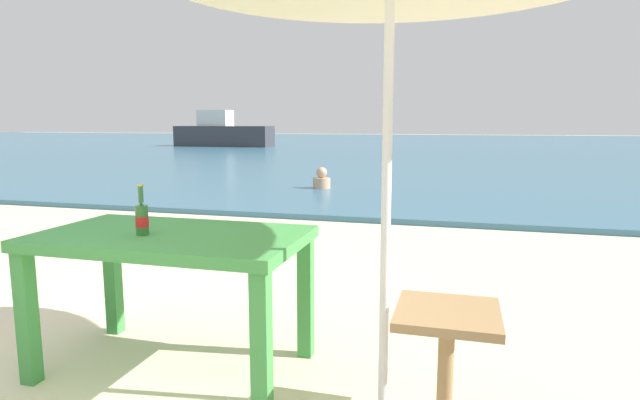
{
  "coord_description": "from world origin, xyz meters",
  "views": [
    {
      "loc": [
        1.14,
        -1.76,
        1.34
      ],
      "look_at": [
        -0.17,
        3.0,
        0.6
      ],
      "focal_mm": 29.13,
      "sensor_mm": 36.0,
      "label": 1
    }
  ],
  "objects": [
    {
      "name": "picnic_table_green",
      "position": [
        -0.33,
        0.63,
        0.65
      ],
      "size": [
        1.4,
        0.8,
        0.76
      ],
      "color": "#3D8C42",
      "rests_on": "ground_plane"
    },
    {
      "name": "sea_water",
      "position": [
        0.0,
        30.0,
        0.04
      ],
      "size": [
        120.0,
        50.0,
        0.08
      ],
      "primitive_type": "cube",
      "color": "#386B84",
      "rests_on": "ground_plane"
    },
    {
      "name": "boat_cargo_ship",
      "position": [
        -11.36,
        23.99,
        0.77
      ],
      "size": [
        5.29,
        1.44,
        1.92
      ],
      "color": "#38383F",
      "rests_on": "sea_water"
    },
    {
      "name": "beer_bottle_amber",
      "position": [
        -0.45,
        0.54,
        0.85
      ],
      "size": [
        0.07,
        0.07,
        0.26
      ],
      "color": "#2D662D",
      "rests_on": "picnic_table_green"
    },
    {
      "name": "swimmer_person",
      "position": [
        -1.47,
        7.88,
        0.24
      ],
      "size": [
        0.34,
        0.34,
        0.41
      ],
      "color": "tan",
      "rests_on": "sea_water"
    },
    {
      "name": "side_table_wood",
      "position": [
        1.1,
        0.45,
        0.35
      ],
      "size": [
        0.44,
        0.44,
        0.54
      ],
      "color": "#9E7A51",
      "rests_on": "ground_plane"
    }
  ]
}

